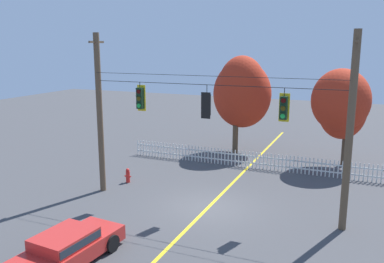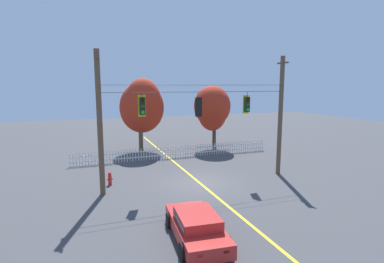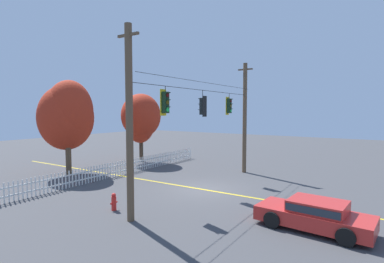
{
  "view_description": "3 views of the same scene",
  "coord_description": "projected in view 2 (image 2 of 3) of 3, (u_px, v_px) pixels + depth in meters",
  "views": [
    {
      "loc": [
        6.25,
        -16.64,
        7.35
      ],
      "look_at": [
        -0.86,
        0.06,
        3.5
      ],
      "focal_mm": 38.22,
      "sensor_mm": 36.0,
      "label": 1
    },
    {
      "loc": [
        -6.69,
        -16.96,
        6.06
      ],
      "look_at": [
        -0.48,
        0.06,
        3.28
      ],
      "focal_mm": 28.29,
      "sensor_mm": 36.0,
      "label": 2
    },
    {
      "loc": [
        -14.51,
        -8.66,
        4.5
      ],
      "look_at": [
        -0.59,
        0.4,
        3.36
      ],
      "focal_mm": 27.99,
      "sensor_mm": 36.0,
      "label": 3
    }
  ],
  "objects": [
    {
      "name": "white_picket_fence",
      "position": [
        177.0,
        152.0,
        25.41
      ],
      "size": [
        16.81,
        0.06,
        1.02
      ],
      "color": "silver",
      "rests_on": "ground"
    },
    {
      "name": "traffic_signal_northbound_secondary",
      "position": [
        142.0,
        106.0,
        17.02
      ],
      "size": [
        0.43,
        0.38,
        1.38
      ],
      "color": "black"
    },
    {
      "name": "ground",
      "position": [
        200.0,
        183.0,
        18.94
      ],
      "size": [
        80.0,
        80.0,
        0.0
      ],
      "primitive_type": "plane",
      "color": "#424244"
    },
    {
      "name": "autumn_maple_mid",
      "position": [
        212.0,
        108.0,
        28.75
      ],
      "size": [
        3.48,
        3.42,
        6.01
      ],
      "color": "#473828",
      "rests_on": "ground"
    },
    {
      "name": "signal_support_span",
      "position": [
        200.0,
        119.0,
        18.32
      ],
      "size": [
        11.94,
        1.1,
        7.95
      ],
      "color": "brown",
      "rests_on": "ground"
    },
    {
      "name": "lane_centerline_stripe",
      "position": [
        200.0,
        183.0,
        18.94
      ],
      "size": [
        0.16,
        36.0,
        0.01
      ],
      "primitive_type": "cube",
      "color": "gold",
      "rests_on": "ground"
    },
    {
      "name": "traffic_signal_southbound_primary",
      "position": [
        198.0,
        107.0,
        18.16
      ],
      "size": [
        0.43,
        0.38,
        1.47
      ],
      "color": "black"
    },
    {
      "name": "parked_car",
      "position": [
        196.0,
        225.0,
        11.89
      ],
      "size": [
        2.14,
        4.28,
        1.15
      ],
      "color": "red",
      "rests_on": "ground"
    },
    {
      "name": "autumn_maple_near_fence",
      "position": [
        142.0,
        106.0,
        27.38
      ],
      "size": [
        4.02,
        3.54,
        6.68
      ],
      "color": "brown",
      "rests_on": "ground"
    },
    {
      "name": "fire_hydrant",
      "position": [
        110.0,
        179.0,
        18.54
      ],
      "size": [
        0.38,
        0.22,
        0.79
      ],
      "color": "red",
      "rests_on": "ground"
    },
    {
      "name": "traffic_signal_eastbound_side",
      "position": [
        247.0,
        104.0,
        19.31
      ],
      "size": [
        0.43,
        0.38,
        1.41
      ],
      "color": "black"
    }
  ]
}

